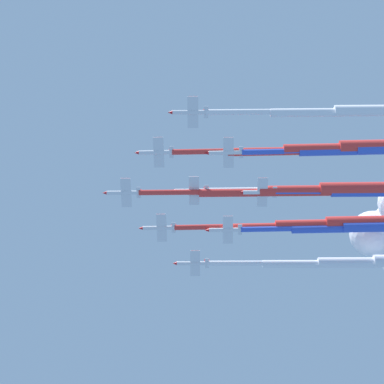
{
  "coord_description": "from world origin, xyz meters",
  "views": [
    {
      "loc": [
        88.63,
        14.86,
        -26.64
      ],
      "look_at": [
        0.0,
        0.0,
        142.24
      ],
      "focal_mm": 68.63,
      "sensor_mm": 36.0,
      "label": 1
    }
  ],
  "objects": [
    {
      "name": "jet_trail_port",
      "position": [
        -17.8,
        46.09,
        141.37
      ],
      "size": [
        14.25,
        65.9,
        3.68
      ],
      "color": "silver"
    },
    {
      "name": "jet_starboard_inner",
      "position": [
        -15.1,
        28.42,
        142.83
      ],
      "size": [
        14.27,
        65.76,
        3.7
      ],
      "color": "silver"
    },
    {
      "name": "jet_port_outer",
      "position": [
        -28.81,
        39.81,
        142.19
      ],
      "size": [
        16.32,
        72.35,
        3.67
      ],
      "color": "silver"
    },
    {
      "name": "jet_starboard_mid",
      "position": [
        15.08,
        48.14,
        142.42
      ],
      "size": [
        16.42,
        74.79,
        3.68
      ],
      "color": "silver"
    },
    {
      "name": "jet_port_inner",
      "position": [
        6.57,
        33.48,
        143.14
      ],
      "size": [
        14.7,
        68.36,
        3.67
      ],
      "color": "silver"
    },
    {
      "name": "jet_lead",
      "position": [
        -4.1,
        27.05,
        142.33
      ],
      "size": [
        16.29,
        74.58,
        3.69
      ],
      "color": "silver"
    },
    {
      "name": "jet_port_mid",
      "position": [
        -6.52,
        44.27,
        142.97
      ],
      "size": [
        15.83,
        74.01,
        3.65
      ],
      "color": "silver"
    }
  ]
}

